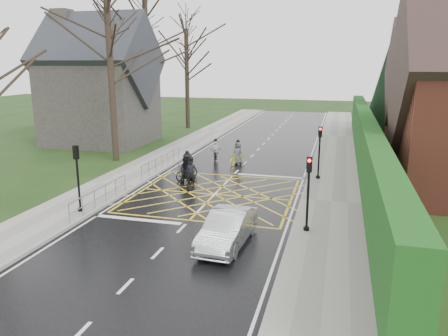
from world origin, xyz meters
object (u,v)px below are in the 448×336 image
at_px(cyclist_rear, 191,178).
at_px(cyclist_front, 215,154).
at_px(cyclist_mid, 187,169).
at_px(cyclist_back, 186,173).
at_px(cyclist_lead, 238,156).
at_px(car, 227,229).

xyz_separation_m(cyclist_rear, cyclist_front, (-0.43, 6.38, 0.05)).
bearing_deg(cyclist_front, cyclist_mid, -107.08).
bearing_deg(cyclist_mid, cyclist_back, -49.83).
relative_size(cyclist_back, cyclist_lead, 0.91).
xyz_separation_m(cyclist_mid, car, (4.72, -8.69, 0.03)).
xyz_separation_m(cyclist_lead, car, (2.68, -13.09, 0.07)).
height_order(cyclist_back, cyclist_front, cyclist_back).
distance_m(cyclist_rear, car, 8.05).
height_order(cyclist_rear, car, cyclist_rear).
distance_m(cyclist_rear, cyclist_mid, 1.85).
distance_m(cyclist_mid, cyclist_lead, 4.86).
xyz_separation_m(cyclist_rear, cyclist_mid, (-0.81, 1.66, 0.06)).
xyz_separation_m(cyclist_mid, cyclist_lead, (2.05, 4.40, -0.03)).
height_order(cyclist_rear, cyclist_lead, cyclist_rear).
distance_m(cyclist_back, car, 8.77).
bearing_deg(cyclist_back, car, -58.55).
bearing_deg(cyclist_rear, cyclist_back, 124.73).
bearing_deg(cyclist_back, cyclist_lead, 73.75).
height_order(cyclist_mid, cyclist_lead, cyclist_mid).
xyz_separation_m(cyclist_mid, cyclist_front, (0.38, 4.73, -0.02)).
bearing_deg(cyclist_rear, cyclist_mid, 108.37).
bearing_deg(cyclist_lead, cyclist_mid, -95.42).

